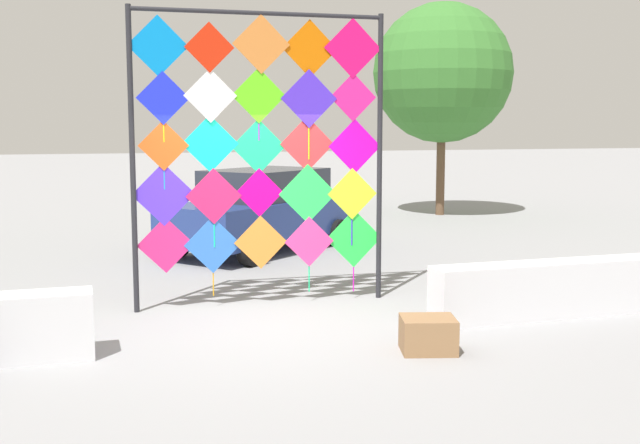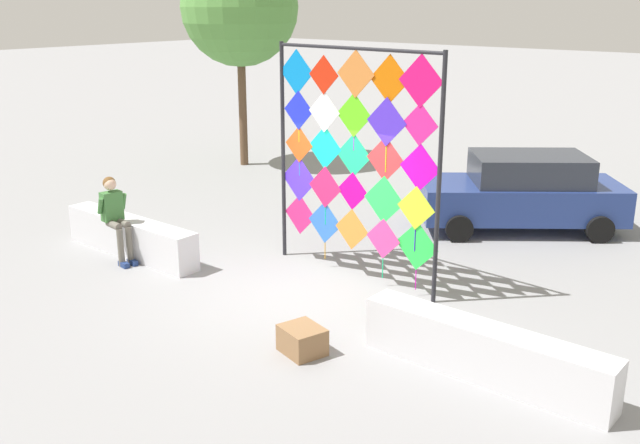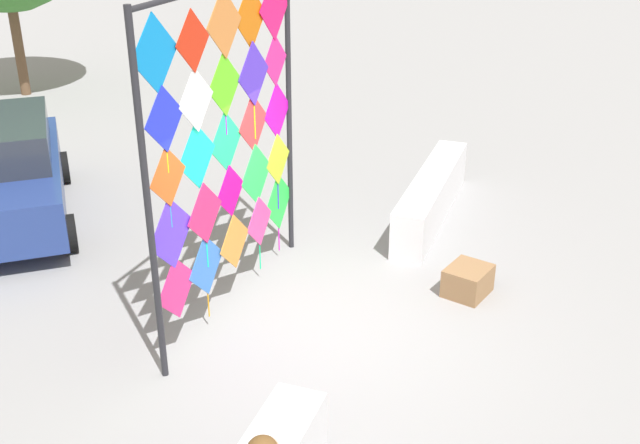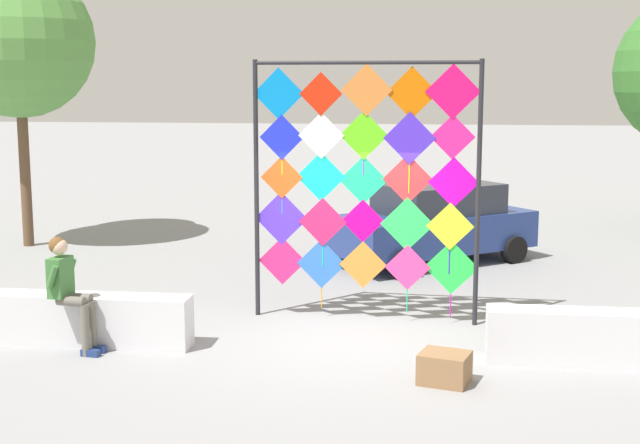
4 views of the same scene
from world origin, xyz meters
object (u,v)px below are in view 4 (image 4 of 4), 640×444
object	(u,v)px
parked_car	(434,223)
cardboard_box_large	(445,368)
tree_palm_like	(21,34)
seated_vendor	(68,285)
kite_display_rack	(366,175)

from	to	relation	value
parked_car	cardboard_box_large	distance (m)	6.99
cardboard_box_large	tree_palm_like	distance (m)	12.53
seated_vendor	cardboard_box_large	distance (m)	4.93
kite_display_rack	cardboard_box_large	size ratio (longest dim) A/B	6.80
parked_car	cardboard_box_large	bearing A→B (deg)	-88.99
seated_vendor	tree_palm_like	size ratio (longest dim) A/B	0.26
kite_display_rack	parked_car	distance (m)	4.65
cardboard_box_large	tree_palm_like	world-z (taller)	tree_palm_like
parked_car	tree_palm_like	xyz separation A→B (m)	(-8.67, 0.87, 3.69)
tree_palm_like	parked_car	bearing A→B (deg)	-5.70
seated_vendor	cardboard_box_large	size ratio (longest dim) A/B	2.73
seated_vendor	cardboard_box_large	xyz separation A→B (m)	(4.84, -0.57, -0.72)
seated_vendor	tree_palm_like	bearing A→B (deg)	118.56
kite_display_rack	tree_palm_like	distance (m)	9.53
seated_vendor	cardboard_box_large	bearing A→B (deg)	-6.68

